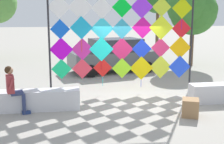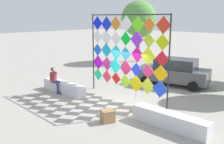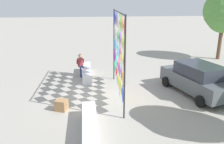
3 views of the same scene
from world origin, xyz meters
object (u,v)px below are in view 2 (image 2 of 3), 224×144
object	(u,v)px
seated_vendor	(55,78)
parked_car	(174,71)
kite_display_rack	(126,51)
cardboard_box_large	(108,116)
tree_far_right	(139,20)

from	to	relation	value
seated_vendor	parked_car	world-z (taller)	parked_car
kite_display_rack	parked_car	distance (m)	4.63
parked_car	cardboard_box_large	bearing A→B (deg)	-80.78
kite_display_rack	seated_vendor	world-z (taller)	kite_display_rack
cardboard_box_large	tree_far_right	bearing A→B (deg)	123.10
kite_display_rack	parked_car	world-z (taller)	kite_display_rack
parked_car	tree_far_right	world-z (taller)	tree_far_right
tree_far_right	cardboard_box_large	bearing A→B (deg)	-56.90
seated_vendor	cardboard_box_large	size ratio (longest dim) A/B	2.85
parked_car	cardboard_box_large	distance (m)	7.30
seated_vendor	kite_display_rack	bearing A→B (deg)	29.41
kite_display_rack	parked_car	size ratio (longest dim) A/B	1.13
kite_display_rack	cardboard_box_large	bearing A→B (deg)	-62.18
tree_far_right	kite_display_rack	bearing A→B (deg)	-55.44
cardboard_box_large	parked_car	bearing A→B (deg)	99.22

